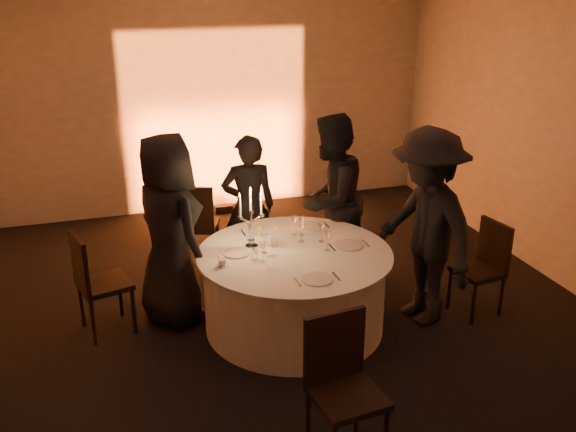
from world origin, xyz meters
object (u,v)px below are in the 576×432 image
object	(u,v)px
guest_left	(169,231)
guest_back_left	(249,207)
candelabra	(251,227)
chair_back_left	(196,221)
guest_right	(426,228)
banquet_table	(294,289)
coffee_cup	(222,263)
guest_back_right	(330,201)
chair_front	(342,379)
chair_right	(484,263)
chair_back_right	(330,221)
chair_left	(95,278)

from	to	relation	value
guest_left	guest_back_left	distance (m)	1.18
candelabra	chair_back_left	bearing A→B (deg)	102.57
chair_back_left	guest_right	size ratio (longest dim) A/B	0.53
banquet_table	chair_back_left	world-z (taller)	chair_back_left
banquet_table	chair_back_left	bearing A→B (deg)	112.46
guest_back_left	coffee_cup	distance (m)	1.41
guest_back_left	guest_back_right	size ratio (longest dim) A/B	0.87
guest_back_right	guest_right	size ratio (longest dim) A/B	0.97
guest_right	coffee_cup	xyz separation A→B (m)	(-1.90, 0.12, -0.15)
chair_back_left	guest_back_right	xyz separation A→B (m)	(1.30, -0.74, 0.36)
guest_back_right	guest_left	bearing A→B (deg)	-27.96
banquet_table	guest_left	bearing A→B (deg)	155.52
candelabra	coffee_cup	bearing A→B (deg)	-137.20
banquet_table	guest_back_right	xyz separation A→B (m)	(0.66, 0.82, 0.53)
chair_front	coffee_cup	xyz separation A→B (m)	(-0.48, 1.60, 0.21)
chair_back_left	guest_back_right	size ratio (longest dim) A/B	0.54
chair_right	coffee_cup	distance (m)	2.57
banquet_table	coffee_cup	xyz separation A→B (m)	(-0.69, -0.09, 0.42)
coffee_cup	chair_back_right	bearing A→B (deg)	40.89
chair_left	chair_front	world-z (taller)	chair_front
chair_front	guest_back_right	xyz separation A→B (m)	(0.87, 2.51, 0.33)
chair_front	coffee_cup	world-z (taller)	chair_front
coffee_cup	candelabra	distance (m)	0.50
coffee_cup	candelabra	world-z (taller)	candelabra
banquet_table	guest_back_right	world-z (taller)	guest_back_right
chair_back_right	chair_front	distance (m)	3.09
chair_back_left	guest_back_left	bearing A→B (deg)	165.69
chair_left	chair_right	size ratio (longest dim) A/B	1.08
candelabra	chair_back_right	bearing A→B (deg)	40.30
guest_back_left	candelabra	distance (m)	1.01
chair_left	chair_right	xyz separation A→B (m)	(3.63, -0.71, -0.04)
chair_left	chair_back_left	xyz separation A→B (m)	(1.13, 1.13, -0.00)
guest_left	candelabra	bearing A→B (deg)	-134.29
coffee_cup	guest_back_left	bearing A→B (deg)	66.43
banquet_table	guest_back_left	xyz separation A→B (m)	(-0.13, 1.20, 0.41)
chair_front	guest_back_left	bearing A→B (deg)	81.82
candelabra	chair_left	bearing A→B (deg)	171.77
chair_back_left	chair_front	size ratio (longest dim) A/B	0.96
guest_back_right	guest_back_left	bearing A→B (deg)	-64.82
chair_right	chair_front	xyz separation A→B (m)	(-2.07, -1.42, 0.07)
chair_back_right	chair_front	size ratio (longest dim) A/B	0.89
chair_front	guest_left	distance (m)	2.37
chair_back_left	chair_front	distance (m)	3.29
chair_left	chair_right	distance (m)	3.69
guest_back_right	coffee_cup	bearing A→B (deg)	-4.88
chair_back_left	candelabra	bearing A→B (deg)	123.17
banquet_table	chair_right	distance (m)	1.88
chair_front	guest_left	world-z (taller)	guest_left
guest_back_right	coffee_cup	distance (m)	1.63
chair_back_left	guest_right	xyz separation A→B (m)	(1.85, -1.78, 0.38)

